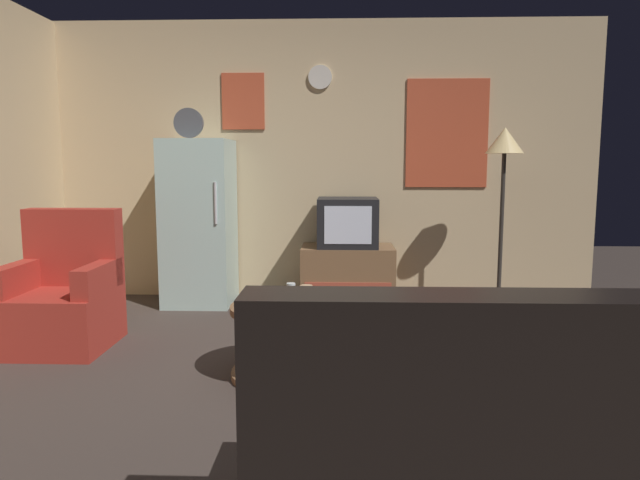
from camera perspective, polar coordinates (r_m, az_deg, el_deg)
name	(u,v)px	position (r m, az deg, el deg)	size (l,w,h in m)	color
ground_plane	(307,391)	(3.40, -1.28, -14.65)	(12.00, 12.00, 0.00)	#3D332D
wall_with_art	(322,161)	(5.60, 0.21, 7.76)	(5.20, 0.12, 2.61)	#D1B284
fridge	(199,222)	(5.41, -11.79, 1.73)	(0.60, 0.62, 1.77)	silver
tv_stand	(348,275)	(5.34, 2.73, -3.47)	(0.84, 0.53, 0.54)	brown
crt_tv	(348,222)	(5.27, 2.73, 1.75)	(0.54, 0.51, 0.44)	black
standing_lamp	(504,155)	(5.20, 17.65, 7.97)	(0.32, 0.32, 1.59)	#332D28
coffee_table	(290,341)	(3.56, -2.93, -9.85)	(0.72, 0.72, 0.44)	brown
wine_glass	(291,296)	(3.40, -2.86, -5.49)	(0.05, 0.05, 0.15)	silver
mug_ceramic_white	(286,295)	(3.56, -3.36, -5.42)	(0.08, 0.08, 0.09)	silver
mug_ceramic_tan	(306,292)	(3.62, -1.35, -5.17)	(0.08, 0.08, 0.09)	tan
remote_control	(292,298)	(3.62, -2.80, -5.74)	(0.15, 0.04, 0.02)	black
armchair	(63,299)	(4.49, -23.90, -5.29)	(0.68, 0.68, 0.96)	#A52D23
couch	(511,459)	(2.14, 18.24, -19.80)	(1.70, 0.80, 0.92)	black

